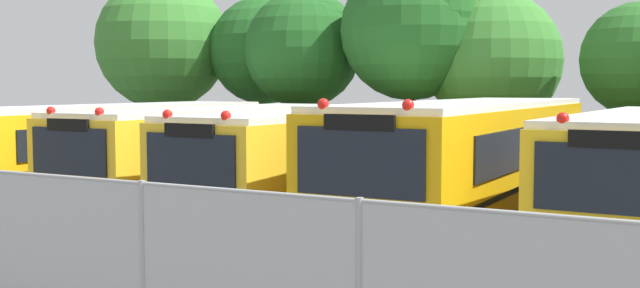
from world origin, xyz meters
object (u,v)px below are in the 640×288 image
(school_bus_0, at_px, (108,145))
(school_bus_1, at_px, (219,150))
(school_bus_3, at_px, (469,158))
(tree_3, at_px, (415,27))
(tree_0, at_px, (167,43))
(tree_4, at_px, (490,62))
(tree_2, at_px, (305,46))
(school_bus_2, at_px, (337,156))
(tree_1, at_px, (263,49))

(school_bus_0, bearing_deg, school_bus_1, -175.36)
(school_bus_1, xyz_separation_m, school_bus_3, (6.61, -0.24, 0.11))
(school_bus_1, bearing_deg, school_bus_3, 177.50)
(school_bus_1, height_order, tree_3, tree_3)
(tree_0, xyz_separation_m, tree_4, (12.69, 0.59, -0.89))
(tree_2, distance_m, tree_4, 6.39)
(tree_0, xyz_separation_m, tree_2, (6.39, -0.24, -0.26))
(tree_2, bearing_deg, tree_0, 177.87)
(school_bus_0, height_order, school_bus_2, school_bus_0)
(tree_0, bearing_deg, school_bus_1, -43.40)
(school_bus_1, bearing_deg, school_bus_2, 179.33)
(school_bus_0, distance_m, school_bus_1, 3.47)
(school_bus_2, bearing_deg, school_bus_0, 4.11)
(school_bus_3, xyz_separation_m, tree_3, (-4.30, 7.53, 3.37))
(school_bus_1, distance_m, tree_3, 8.40)
(school_bus_3, bearing_deg, tree_2, -42.93)
(school_bus_2, bearing_deg, school_bus_1, 1.17)
(school_bus_2, bearing_deg, tree_1, -47.15)
(school_bus_1, relative_size, school_bus_3, 0.94)
(school_bus_2, relative_size, tree_3, 1.53)
(tree_3, bearing_deg, tree_1, 166.45)
(school_bus_1, distance_m, tree_2, 8.38)
(tree_1, bearing_deg, tree_4, -3.35)
(school_bus_2, bearing_deg, tree_3, -80.27)
(school_bus_0, xyz_separation_m, school_bus_1, (3.45, 0.34, -0.02))
(school_bus_2, bearing_deg, tree_2, -53.86)
(school_bus_1, height_order, tree_1, tree_1)
(school_bus_2, relative_size, tree_4, 1.80)
(tree_0, distance_m, tree_3, 10.60)
(school_bus_2, xyz_separation_m, school_bus_3, (3.23, -0.22, 0.11))
(school_bus_3, xyz_separation_m, tree_0, (-14.89, 8.06, 3.16))
(school_bus_0, relative_size, school_bus_3, 1.08)
(school_bus_2, xyz_separation_m, tree_2, (-5.27, 7.60, 3.01))
(school_bus_0, distance_m, school_bus_3, 10.07)
(tree_0, relative_size, tree_3, 1.03)
(tree_3, bearing_deg, school_bus_2, -81.68)
(school_bus_0, xyz_separation_m, tree_4, (7.87, 8.75, 2.36))
(school_bus_0, xyz_separation_m, school_bus_2, (6.83, 0.32, -0.02))
(school_bus_3, bearing_deg, school_bus_0, 0.25)
(school_bus_0, height_order, tree_2, tree_2)
(school_bus_3, bearing_deg, school_bus_1, -2.38)
(school_bus_3, bearing_deg, tree_4, -76.07)
(tree_3, bearing_deg, school_bus_1, -107.60)
(tree_4, bearing_deg, tree_0, -177.35)
(tree_2, bearing_deg, tree_4, 7.46)
(tree_1, xyz_separation_m, tree_2, (2.63, -1.35, -0.01))
(school_bus_0, xyz_separation_m, tree_2, (1.56, 7.92, 2.99))
(school_bus_0, bearing_deg, tree_4, -132.91)
(school_bus_3, relative_size, tree_0, 1.49)
(school_bus_2, distance_m, tree_0, 14.42)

